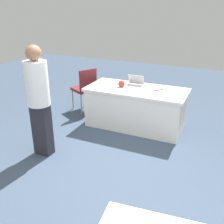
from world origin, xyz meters
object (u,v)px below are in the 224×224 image
at_px(chair_aisle, 85,87).
at_px(laptop_silver, 134,84).
at_px(yarn_ball, 121,84).
at_px(scissors_red, 158,90).
at_px(table_foreground, 136,107).
at_px(person_attendee_standing, 39,97).

distance_m(chair_aisle, laptop_silver, 1.23).
xyz_separation_m(yarn_ball, scissors_red, (-0.70, -0.10, -0.06)).
bearing_deg(yarn_ball, chair_aisle, -15.82).
relative_size(laptop_silver, scissors_red, 1.83).
relative_size(yarn_ball, scissors_red, 0.71).
xyz_separation_m(chair_aisle, scissors_red, (-1.69, 0.18, 0.21)).
height_order(table_foreground, person_attendee_standing, person_attendee_standing).
bearing_deg(laptop_silver, scissors_red, 173.45).
distance_m(chair_aisle, person_attendee_standing, 1.94).
xyz_separation_m(table_foreground, chair_aisle, (1.29, -0.26, 0.18)).
distance_m(chair_aisle, yarn_ball, 1.06).
height_order(table_foreground, scissors_red, scissors_red).
relative_size(person_attendee_standing, laptop_silver, 5.26).
distance_m(laptop_silver, scissors_red, 0.49).
bearing_deg(chair_aisle, person_attendee_standing, -142.76).
relative_size(table_foreground, person_attendee_standing, 1.10).
height_order(chair_aisle, laptop_silver, laptop_silver).
xyz_separation_m(table_foreground, person_attendee_standing, (0.96, 1.60, 0.58)).
distance_m(laptop_silver, yarn_ball, 0.26).
relative_size(chair_aisle, scissors_red, 5.40).
height_order(laptop_silver, scissors_red, laptop_silver).
xyz_separation_m(table_foreground, scissors_red, (-0.40, -0.08, 0.39)).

